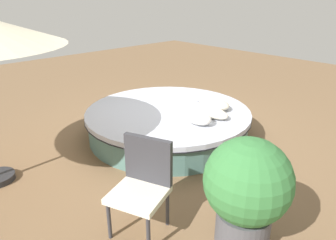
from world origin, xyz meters
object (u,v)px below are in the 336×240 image
Objects in this scene: throw_pillow_0 at (198,117)px; throw_pillow_1 at (213,113)px; patio_chair at (143,180)px; planter at (247,189)px; round_bed at (168,122)px; throw_pillow_2 at (214,104)px; throw_pillow_3 at (204,98)px.

throw_pillow_1 is (0.00, -0.38, -0.03)m from throw_pillow_0.
patio_chair is 0.87× the size of planter.
round_bed is at bearing -71.37° from patio_chair.
throw_pillow_2 reaches higher than throw_pillow_1.
planter is at bearing 144.86° from throw_pillow_0.
throw_pillow_3 reaches higher than throw_pillow_1.
throw_pillow_0 is 0.42× the size of planter.
round_bed is at bearing -6.63° from throw_pillow_0.
throw_pillow_1 reaches higher than round_bed.
throw_pillow_0 is 1.80m from patio_chair.
throw_pillow_3 is (0.58, -0.84, -0.03)m from throw_pillow_0.
planter is at bearing 138.01° from throw_pillow_3.
throw_pillow_1 is 2.15m from patio_chair.
throw_pillow_0 is 0.38m from throw_pillow_1.
throw_pillow_0 is at bearing 108.86° from throw_pillow_2.
throw_pillow_2 is (0.23, -0.69, -0.02)m from throw_pillow_0.
planter is (-0.86, -0.53, 0.08)m from patio_chair.
throw_pillow_3 is 0.42× the size of patio_chair.
patio_chair is (-0.96, 2.33, 0.01)m from throw_pillow_2.
round_bed is at bearing 50.20° from throw_pillow_2.
round_bed is 2.82× the size of patio_chair.
throw_pillow_3 is 2.92m from planter.
patio_chair is at bearing 130.22° from round_bed.
patio_chair reaches higher than round_bed.
patio_chair is at bearing 117.87° from throw_pillow_3.
patio_chair reaches higher than throw_pillow_0.
patio_chair is at bearing 31.59° from planter.
round_bed is 5.81× the size of throw_pillow_0.
throw_pillow_0 reaches higher than throw_pillow_2.
throw_pillow_0 is at bearing 90.74° from throw_pillow_1.
throw_pillow_1 is at bearing 141.55° from throw_pillow_3.
throw_pillow_0 is 0.88× the size of throw_pillow_1.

